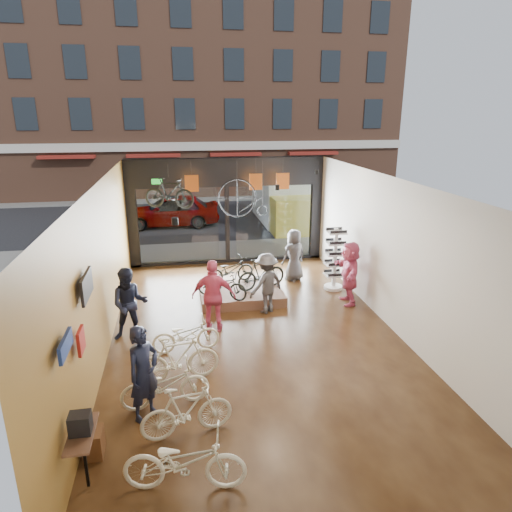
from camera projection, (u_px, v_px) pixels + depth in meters
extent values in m
cube|color=black|center=(256.00, 336.00, 11.34)|extent=(7.00, 12.00, 0.04)
cube|color=black|center=(256.00, 182.00, 10.18)|extent=(7.00, 12.00, 0.04)
cube|color=#A87530|center=(100.00, 272.00, 10.18)|extent=(0.04, 12.00, 3.80)
cube|color=beige|center=(395.00, 256.00, 11.34)|extent=(0.04, 12.00, 3.80)
cube|color=beige|center=(348.00, 431.00, 5.10)|extent=(7.00, 0.04, 3.80)
cube|color=#198C26|center=(157.00, 181.00, 15.54)|extent=(0.35, 0.06, 0.18)
cube|color=black|center=(209.00, 212.00, 25.42)|extent=(30.00, 18.00, 0.02)
cube|color=slate|center=(224.00, 251.00, 18.07)|extent=(30.00, 2.40, 0.12)
cube|color=slate|center=(205.00, 198.00, 29.16)|extent=(30.00, 2.00, 0.12)
cube|color=brown|center=(198.00, 85.00, 29.41)|extent=(26.00, 5.00, 14.00)
imported|color=gray|center=(171.00, 210.00, 22.03)|extent=(4.56, 1.83, 1.55)
imported|color=beige|center=(185.00, 461.00, 6.60)|extent=(1.88, 0.90, 0.95)
imported|color=beige|center=(187.00, 411.00, 7.72)|extent=(1.64, 0.71, 0.95)
imported|color=beige|center=(165.00, 385.00, 8.51)|extent=(1.71, 0.77, 0.87)
imported|color=beige|center=(178.00, 359.00, 9.28)|extent=(1.75, 0.72, 1.02)
imported|color=beige|center=(186.00, 335.00, 10.49)|extent=(1.60, 0.70, 0.81)
cube|color=brown|center=(241.00, 294.00, 13.52)|extent=(2.40, 1.80, 0.30)
imported|color=black|center=(222.00, 284.00, 12.74)|extent=(1.60, 1.30, 0.82)
imported|color=black|center=(261.00, 273.00, 13.42)|extent=(1.63, 0.96, 0.95)
imported|color=black|center=(230.00, 270.00, 13.89)|extent=(1.64, 1.01, 0.81)
imported|color=#161C33|center=(144.00, 373.00, 8.06)|extent=(0.77, 0.77, 1.80)
imported|color=#161C33|center=(130.00, 304.00, 10.95)|extent=(0.90, 0.72, 1.81)
imported|color=#CC4C72|center=(214.00, 296.00, 11.34)|extent=(1.16, 0.67, 1.87)
imported|color=#3F3F44|center=(266.00, 283.00, 12.44)|extent=(1.26, 1.09, 1.69)
imported|color=#3F3F44|center=(294.00, 255.00, 14.87)|extent=(0.97, 0.80, 1.70)
imported|color=#CC4C72|center=(349.00, 273.00, 13.03)|extent=(0.73, 1.76, 1.84)
imported|color=black|center=(169.00, 193.00, 14.07)|extent=(1.64, 0.95, 0.95)
cube|color=#CC5919|center=(192.00, 183.00, 15.09)|extent=(0.45, 0.03, 0.55)
cube|color=#CC5919|center=(256.00, 182.00, 15.45)|extent=(0.45, 0.03, 0.55)
cube|color=#CC5919|center=(283.00, 181.00, 15.60)|extent=(0.45, 0.03, 0.55)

